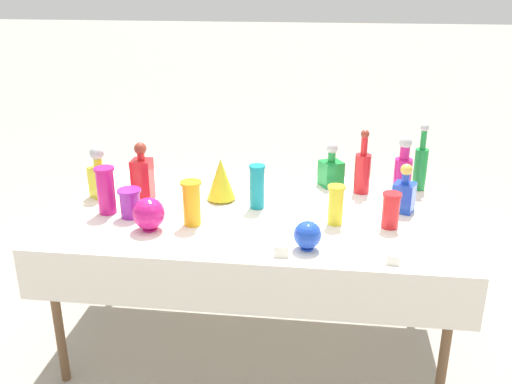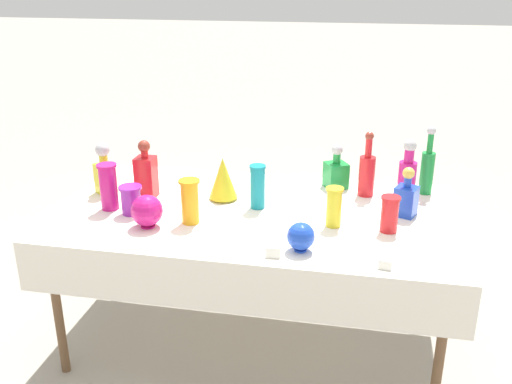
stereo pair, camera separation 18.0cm
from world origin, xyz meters
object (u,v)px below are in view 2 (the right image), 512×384
at_px(tall_bottle_0, 367,172).
at_px(fluted_vase_0, 223,178).
at_px(square_decanter_1, 105,171).
at_px(tall_bottle_1, 427,168).
at_px(square_decanter_0, 146,174).
at_px(slender_vase_5, 131,199).
at_px(tall_bottle_2, 407,176).
at_px(slender_vase_0, 334,206).
at_px(slender_vase_3, 108,186).
at_px(square_decanter_2, 406,197).
at_px(round_bowl_1, 301,236).
at_px(slender_vase_1, 190,200).
at_px(square_decanter_3, 336,172).
at_px(round_bowl_0, 147,211).
at_px(slender_vase_2, 390,213).
at_px(slender_vase_4, 258,186).
at_px(cardboard_box_behind_left, 290,220).

xyz_separation_m(tall_bottle_0, fluted_vase_0, (-0.73, -0.20, -0.01)).
bearing_deg(square_decanter_1, tall_bottle_1, 10.88).
xyz_separation_m(square_decanter_0, square_decanter_1, (-0.24, 0.02, -0.01)).
bearing_deg(slender_vase_5, tall_bottle_2, 17.04).
xyz_separation_m(tall_bottle_2, slender_vase_0, (-0.34, -0.36, -0.04)).
height_order(tall_bottle_2, slender_vase_3, tall_bottle_2).
relative_size(square_decanter_2, round_bowl_1, 1.92).
bearing_deg(slender_vase_1, tall_bottle_2, 24.27).
height_order(square_decanter_2, round_bowl_1, square_decanter_2).
height_order(tall_bottle_2, square_decanter_3, tall_bottle_2).
relative_size(tall_bottle_2, slender_vase_3, 1.44).
relative_size(square_decanter_0, round_bowl_0, 1.98).
bearing_deg(slender_vase_2, slender_vase_4, 166.21).
distance_m(slender_vase_3, fluted_vase_0, 0.58).
xyz_separation_m(tall_bottle_1, slender_vase_4, (-0.85, -0.37, -0.02)).
relative_size(tall_bottle_1, square_decanter_1, 1.33).
distance_m(round_bowl_0, round_bowl_1, 0.74).
height_order(square_decanter_3, slender_vase_1, square_decanter_3).
xyz_separation_m(square_decanter_0, round_bowl_0, (0.14, -0.36, -0.05)).
bearing_deg(fluted_vase_0, slender_vase_5, -145.87).
bearing_deg(slender_vase_3, cardboard_box_behind_left, 59.84).
bearing_deg(square_decanter_2, slender_vase_4, -176.41).
bearing_deg(tall_bottle_1, tall_bottle_0, -163.99).
bearing_deg(square_decanter_1, square_decanter_3, 14.84).
height_order(round_bowl_0, cardboard_box_behind_left, round_bowl_0).
bearing_deg(square_decanter_0, tall_bottle_1, 13.26).
xyz_separation_m(slender_vase_3, slender_vase_4, (0.72, 0.16, -0.01)).
bearing_deg(tall_bottle_0, square_decanter_2, -50.45).
bearing_deg(tall_bottle_2, square_decanter_3, 157.54).
bearing_deg(tall_bottle_2, slender_vase_5, -162.96).
distance_m(square_decanter_0, square_decanter_1, 0.24).
relative_size(square_decanter_2, slender_vase_0, 1.29).
relative_size(slender_vase_2, cardboard_box_behind_left, 0.35).
bearing_deg(fluted_vase_0, slender_vase_2, -15.56).
distance_m(slender_vase_1, round_bowl_1, 0.58).
xyz_separation_m(square_decanter_0, square_decanter_3, (0.97, 0.34, -0.04)).
bearing_deg(slender_vase_4, slender_vase_3, -167.66).
height_order(square_decanter_2, slender_vase_3, square_decanter_2).
xyz_separation_m(tall_bottle_1, square_decanter_0, (-1.45, -0.34, -0.01)).
xyz_separation_m(square_decanter_2, slender_vase_3, (-1.45, -0.20, 0.03)).
bearing_deg(square_decanter_0, slender_vase_0, -10.20).
xyz_separation_m(slender_vase_1, slender_vase_2, (0.92, 0.08, -0.02)).
relative_size(tall_bottle_0, tall_bottle_2, 1.03).
xyz_separation_m(square_decanter_1, slender_vase_1, (0.56, -0.29, -0.01)).
bearing_deg(slender_vase_4, square_decanter_3, 44.85).
relative_size(slender_vase_2, slender_vase_4, 0.76).
xyz_separation_m(square_decanter_1, cardboard_box_behind_left, (0.86, 1.07, -0.68)).
relative_size(tall_bottle_2, slender_vase_1, 1.57).
height_order(round_bowl_0, round_bowl_1, round_bowl_0).
xyz_separation_m(square_decanter_3, round_bowl_0, (-0.83, -0.69, -0.01)).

